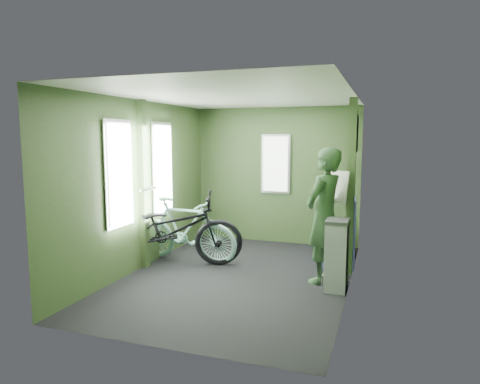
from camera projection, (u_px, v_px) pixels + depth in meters
The scene contains 6 objects.
room at pixel (236, 166), 5.42m from camera, with size 4.00×4.02×2.31m.
bicycle_black at pixel (173, 266), 6.04m from camera, with size 0.69×1.97×1.04m, color black.
bicycle_mint at pixel (185, 262), 6.22m from camera, with size 0.46×1.61×0.97m, color #8BC9BB.
passenger at pixel (324, 215), 5.27m from camera, with size 0.61×0.74×1.68m.
waste_box at pixel (337, 255), 5.04m from camera, with size 0.25×0.35×0.85m, color gray.
bench_seat at pixel (338, 242), 6.24m from camera, with size 0.60×0.96×0.96m.
Camera 1 is at (1.76, -5.07, 1.80)m, focal length 32.00 mm.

